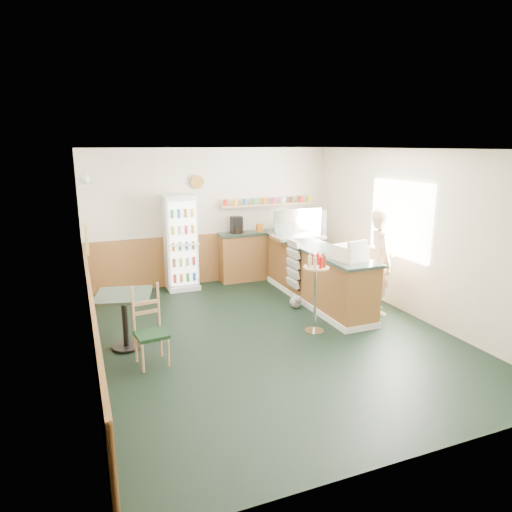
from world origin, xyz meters
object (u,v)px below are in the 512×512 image
shopkeeper (380,262)px  drinks_fridge (181,243)px  display_case (298,224)px  cash_register (350,253)px  cafe_chair (150,323)px  cafe_table (124,310)px  condiment_stand (316,281)px

shopkeeper → drinks_fridge: bearing=67.3°
drinks_fridge → shopkeeper: 3.75m
drinks_fridge → display_case: bearing=-23.5°
cash_register → drinks_fridge: bearing=116.4°
drinks_fridge → cafe_chair: 3.16m
cafe_chair → cafe_table: bearing=108.5°
shopkeeper → cafe_table: shopkeeper is taller
cash_register → cafe_chair: size_ratio=0.42×
condiment_stand → cafe_chair: (-2.45, -0.07, -0.26)m
drinks_fridge → cash_register: size_ratio=4.27×
condiment_stand → cafe_table: (-2.70, 0.46, -0.24)m
drinks_fridge → display_case: (2.06, -0.90, 0.37)m
condiment_stand → cafe_chair: 2.46m
cash_register → condiment_stand: (-0.70, -0.18, -0.33)m
drinks_fridge → shopkeeper: (2.76, -2.53, -0.04)m
drinks_fridge → display_case: size_ratio=1.87×
display_case → condiment_stand: size_ratio=0.82×
shopkeeper → cash_register: bearing=123.1°
cash_register → condiment_stand: size_ratio=0.36×
cafe_table → cafe_chair: bearing=-64.5°
drinks_fridge → cafe_table: 2.78m
drinks_fridge → condiment_stand: bearing=-64.6°
cash_register → cafe_chair: cash_register is taller
display_case → cash_register: display_case is taller
display_case → condiment_stand: (-0.70, -1.98, -0.49)m
drinks_fridge → condiment_stand: drinks_fridge is taller
drinks_fridge → cafe_chair: size_ratio=1.78×
cafe_table → cash_register: bearing=-4.8°
display_case → drinks_fridge: bearing=156.5°
cash_register → shopkeeper: size_ratio=0.25×
drinks_fridge → cafe_chair: drinks_fridge is taller
cash_register → cafe_chair: 3.21m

